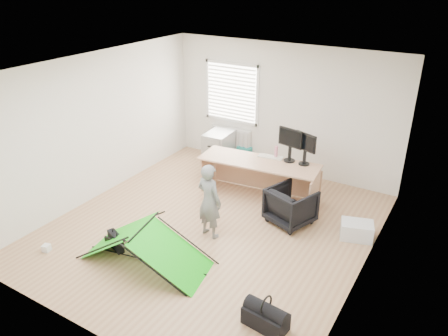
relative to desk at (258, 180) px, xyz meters
The scene contains 18 objects.
ground 1.40m from the desk, 98.37° to the right, with size 5.50×5.50×0.00m, color tan.
back_wall 1.73m from the desk, 97.87° to the left, with size 5.00×0.02×2.70m, color silver.
window 2.28m from the desk, 135.37° to the left, with size 1.20×0.06×1.20m, color silver.
radiator 1.94m from the desk, 136.21° to the left, with size 1.00×0.12×0.60m, color silver.
desk is the anchor object (origin of this frame).
filing_cabinet 1.67m from the desk, 148.44° to the left, with size 0.50×0.67×0.78m, color #989B9D.
monitor_left 0.83m from the desk, 32.59° to the left, with size 0.49×0.11×0.47m, color black.
monitor_right 1.02m from the desk, 21.84° to the left, with size 0.47×0.10×0.45m, color black.
keyboard 0.49m from the desk, 69.05° to the left, with size 0.48×0.16×0.02m, color beige.
thermos 0.62m from the desk, 59.74° to the left, with size 0.06×0.06×0.23m, color #C56E85.
office_chair 1.02m from the desk, 29.67° to the right, with size 0.69×0.71×0.65m, color black.
person 1.58m from the desk, 93.56° to the right, with size 0.47×0.31×1.28m, color slate.
kite 2.70m from the desk, 101.29° to the right, with size 1.96×0.86×0.61m, color #14BF12, non-canonical shape.
storage_crate 2.05m from the desk, 10.94° to the right, with size 0.51×0.35×0.28m, color silver.
tote_bag 1.65m from the desk, 127.88° to the left, with size 0.33×0.14×0.39m, color teal.
laptop_bag 2.89m from the desk, 113.44° to the right, with size 0.36×0.11×0.27m, color black.
white_box 3.85m from the desk, 121.98° to the right, with size 0.11×0.11×0.11m, color silver.
duffel_bag 3.32m from the desk, 61.28° to the right, with size 0.55×0.28×0.24m, color black.
Camera 1 is at (3.45, -5.32, 4.06)m, focal length 35.00 mm.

